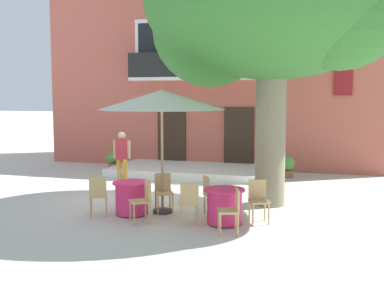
{
  "coord_description": "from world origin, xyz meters",
  "views": [
    {
      "loc": [
        4.5,
        -11.78,
        2.71
      ],
      "look_at": [
        0.6,
        1.3,
        1.3
      ],
      "focal_mm": 43.55,
      "sensor_mm": 36.0,
      "label": 1
    }
  ],
  "objects": [
    {
      "name": "ground_planter_left",
      "position": [
        -3.19,
        3.7,
        0.36
      ],
      "size": [
        0.42,
        0.42,
        0.64
      ],
      "color": "#995638",
      "rests_on": "ground"
    },
    {
      "name": "building_facade",
      "position": [
        0.0,
        6.99,
        3.75
      ],
      "size": [
        13.0,
        5.09,
        7.5
      ],
      "color": "#BC5B4C",
      "rests_on": "ground"
    },
    {
      "name": "entrance_step_platform",
      "position": [
        0.0,
        3.62,
        0.12
      ],
      "size": [
        5.68,
        2.76,
        0.25
      ],
      "primitive_type": "cube",
      "color": "silver",
      "rests_on": "ground"
    },
    {
      "name": "cafe_table_near_tree",
      "position": [
        0.19,
        -2.15,
        0.39
      ],
      "size": [
        0.86,
        0.86,
        0.76
      ],
      "color": "#E52D66",
      "rests_on": "ground"
    },
    {
      "name": "cafe_chair_middle_0",
      "position": [
        1.94,
        -1.73,
        0.53
      ],
      "size": [
        0.55,
        0.55,
        0.91
      ],
      "color": "tan",
      "rests_on": "ground"
    },
    {
      "name": "cafe_chair_near_tree_3",
      "position": [
        -0.45,
        -2.55,
        0.53
      ],
      "size": [
        0.54,
        0.54,
        0.91
      ],
      "color": "tan",
      "rests_on": "ground"
    },
    {
      "name": "ground_planter_right",
      "position": [
        3.19,
        3.81,
        0.4
      ],
      "size": [
        0.43,
        0.43,
        0.72
      ],
      "color": "#995638",
      "rests_on": "ground"
    },
    {
      "name": "plane_tree",
      "position": [
        3.0,
        -0.21,
        4.84
      ],
      "size": [
        6.46,
        5.67,
        6.88
      ],
      "color": "#7F755B",
      "rests_on": "ground"
    },
    {
      "name": "cafe_chair_near_tree_2",
      "position": [
        -0.25,
        -1.54,
        0.53
      ],
      "size": [
        0.55,
        0.55,
        0.91
      ],
      "color": "tan",
      "rests_on": "ground"
    },
    {
      "name": "cafe_umbrella",
      "position": [
        0.81,
        -1.8,
        2.61
      ],
      "size": [
        2.9,
        2.9,
        2.85
      ],
      "color": "#997A56",
      "rests_on": "ground"
    },
    {
      "name": "cafe_chair_middle_1",
      "position": [
        1.72,
        -2.66,
        0.53
      ],
      "size": [
        0.51,
        0.51,
        0.91
      ],
      "color": "tan",
      "rests_on": "ground"
    },
    {
      "name": "ground_plane",
      "position": [
        0.0,
        0.0,
        0.0
      ],
      "size": [
        120.0,
        120.0,
        0.0
      ],
      "primitive_type": "plane",
      "color": "beige"
    },
    {
      "name": "cafe_chair_middle_3",
      "position": [
        3.06,
        -1.97,
        0.53
      ],
      "size": [
        0.52,
        0.52,
        0.91
      ],
      "color": "tan",
      "rests_on": "ground"
    },
    {
      "name": "cafe_chair_near_tree_0",
      "position": [
        0.71,
        -2.7,
        0.53
      ],
      "size": [
        0.56,
        0.56,
        0.91
      ],
      "color": "tan",
      "rests_on": "ground"
    },
    {
      "name": "cafe_chair_middle_2",
      "position": [
        2.71,
        -3.02,
        0.53
      ],
      "size": [
        0.51,
        0.51,
        0.91
      ],
      "color": "tan",
      "rests_on": "ground"
    },
    {
      "name": "cafe_table_middle",
      "position": [
        2.4,
        -2.33,
        0.39
      ],
      "size": [
        0.86,
        0.86,
        0.76
      ],
      "color": "#E52D66",
      "rests_on": "ground"
    },
    {
      "name": "pedestrian_near_entrance",
      "position": [
        -1.2,
        0.31,
        0.96
      ],
      "size": [
        0.53,
        0.37,
        1.7
      ],
      "color": "gold",
      "rests_on": "ground"
    },
    {
      "name": "cafe_chair_near_tree_1",
      "position": [
        0.8,
        -1.71,
        0.53
      ],
      "size": [
        0.55,
        0.55,
        0.91
      ],
      "color": "tan",
      "rests_on": "ground"
    }
  ]
}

